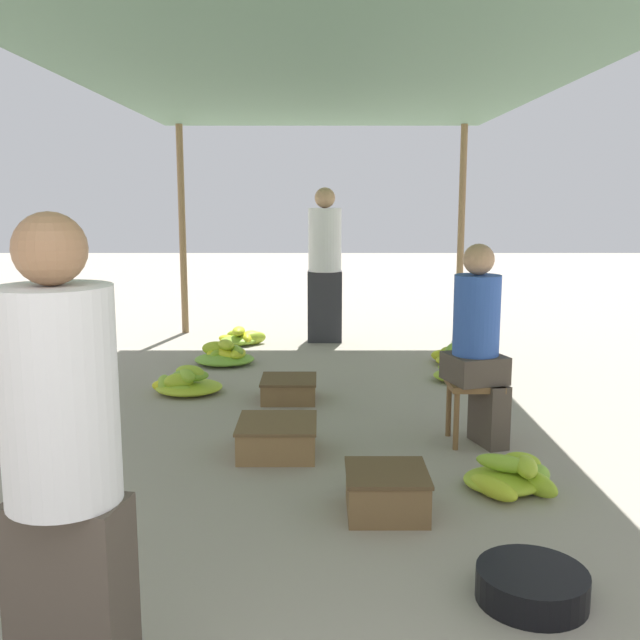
{
  "coord_description": "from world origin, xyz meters",
  "views": [
    {
      "loc": [
        -0.02,
        -1.4,
        1.6
      ],
      "look_at": [
        0.0,
        2.94,
        0.86
      ],
      "focal_mm": 40.0,
      "sensor_mm": 36.0,
      "label": 1
    }
  ],
  "objects_px": {
    "stool": "(470,393)",
    "banana_pile_left_1": "(0,554)",
    "vendor_foreground": "(60,473)",
    "basin_black": "(528,585)",
    "banana_pile_right_0": "(450,356)",
    "crate_near": "(383,492)",
    "banana_pile_left_2": "(181,384)",
    "crate_mid": "(286,389)",
    "banana_pile_right_1": "(509,477)",
    "banana_pile_left_3": "(221,355)",
    "shopper_walking_mid": "(321,263)",
    "banana_pile_left_0": "(239,338)",
    "crate_far": "(274,437)",
    "vendor_seated": "(475,341)",
    "banana_pile_right_2": "(456,370)"
  },
  "relations": [
    {
      "from": "basin_black",
      "to": "crate_mid",
      "type": "relative_size",
      "value": 1.01
    },
    {
      "from": "crate_near",
      "to": "banana_pile_left_0",
      "type": "bearing_deg",
      "value": 105.6
    },
    {
      "from": "vendor_seated",
      "to": "stool",
      "type": "bearing_deg",
      "value": 162.48
    },
    {
      "from": "banana_pile_left_1",
      "to": "crate_mid",
      "type": "distance_m",
      "value": 2.91
    },
    {
      "from": "banana_pile_right_0",
      "to": "banana_pile_right_1",
      "type": "height_order",
      "value": "banana_pile_right_0"
    },
    {
      "from": "banana_pile_left_2",
      "to": "crate_far",
      "type": "relative_size",
      "value": 1.18
    },
    {
      "from": "vendor_foreground",
      "to": "vendor_seated",
      "type": "distance_m",
      "value": 3.12
    },
    {
      "from": "crate_mid",
      "to": "crate_far",
      "type": "distance_m",
      "value": 1.23
    },
    {
      "from": "vendor_foreground",
      "to": "shopper_walking_mid",
      "type": "height_order",
      "value": "shopper_walking_mid"
    },
    {
      "from": "vendor_foreground",
      "to": "banana_pile_right_2",
      "type": "distance_m",
      "value": 4.72
    },
    {
      "from": "banana_pile_left_3",
      "to": "crate_near",
      "type": "bearing_deg",
      "value": -69.24
    },
    {
      "from": "basin_black",
      "to": "shopper_walking_mid",
      "type": "height_order",
      "value": "shopper_walking_mid"
    },
    {
      "from": "vendor_foreground",
      "to": "banana_pile_left_2",
      "type": "distance_m",
      "value": 3.86
    },
    {
      "from": "basin_black",
      "to": "banana_pile_left_2",
      "type": "relative_size",
      "value": 0.75
    },
    {
      "from": "stool",
      "to": "crate_mid",
      "type": "xyz_separation_m",
      "value": [
        -1.26,
        1.02,
        -0.25
      ]
    },
    {
      "from": "banana_pile_left_0",
      "to": "banana_pile_right_1",
      "type": "distance_m",
      "value": 4.47
    },
    {
      "from": "banana_pile_left_2",
      "to": "banana_pile_right_0",
      "type": "bearing_deg",
      "value": 23.84
    },
    {
      "from": "banana_pile_right_1",
      "to": "basin_black",
      "type": "bearing_deg",
      "value": -100.97
    },
    {
      "from": "vendor_foreground",
      "to": "banana_pile_left_3",
      "type": "distance_m",
      "value": 4.92
    },
    {
      "from": "banana_pile_right_0",
      "to": "shopper_walking_mid",
      "type": "relative_size",
      "value": 0.25
    },
    {
      "from": "banana_pile_left_3",
      "to": "banana_pile_left_1",
      "type": "bearing_deg",
      "value": -96.2
    },
    {
      "from": "banana_pile_left_3",
      "to": "banana_pile_right_2",
      "type": "distance_m",
      "value": 2.27
    },
    {
      "from": "vendor_seated",
      "to": "shopper_walking_mid",
      "type": "bearing_deg",
      "value": 105.94
    },
    {
      "from": "stool",
      "to": "basin_black",
      "type": "height_order",
      "value": "stool"
    },
    {
      "from": "banana_pile_right_0",
      "to": "banana_pile_left_1",
      "type": "bearing_deg",
      "value": -124.14
    },
    {
      "from": "stool",
      "to": "crate_near",
      "type": "xyz_separation_m",
      "value": [
        -0.67,
        -1.08,
        -0.22
      ]
    },
    {
      "from": "banana_pile_right_0",
      "to": "crate_far",
      "type": "relative_size",
      "value": 0.86
    },
    {
      "from": "basin_black",
      "to": "crate_mid",
      "type": "bearing_deg",
      "value": 110.71
    },
    {
      "from": "banana_pile_right_0",
      "to": "crate_near",
      "type": "bearing_deg",
      "value": -106.03
    },
    {
      "from": "banana_pile_right_1",
      "to": "crate_mid",
      "type": "xyz_separation_m",
      "value": [
        -1.32,
        1.81,
        0.01
      ]
    },
    {
      "from": "vendor_seated",
      "to": "banana_pile_left_2",
      "type": "relative_size",
      "value": 2.23
    },
    {
      "from": "basin_black",
      "to": "banana_pile_left_2",
      "type": "xyz_separation_m",
      "value": [
        -1.98,
        3.09,
        0.02
      ]
    },
    {
      "from": "crate_near",
      "to": "crate_far",
      "type": "relative_size",
      "value": 0.84
    },
    {
      "from": "banana_pile_left_2",
      "to": "banana_pile_right_0",
      "type": "xyz_separation_m",
      "value": [
        2.43,
        1.08,
        -0.0
      ]
    },
    {
      "from": "banana_pile_left_3",
      "to": "stool",
      "type": "bearing_deg",
      "value": -49.73
    },
    {
      "from": "vendor_foreground",
      "to": "banana_pile_left_0",
      "type": "bearing_deg",
      "value": 91.18
    },
    {
      "from": "basin_black",
      "to": "banana_pile_left_0",
      "type": "xyz_separation_m",
      "value": [
        -1.72,
        5.14,
        0.01
      ]
    },
    {
      "from": "vendor_foreground",
      "to": "basin_black",
      "type": "relative_size",
      "value": 3.51
    },
    {
      "from": "vendor_foreground",
      "to": "banana_pile_left_2",
      "type": "bearing_deg",
      "value": 95.8
    },
    {
      "from": "banana_pile_right_1",
      "to": "shopper_walking_mid",
      "type": "bearing_deg",
      "value": 103.53
    },
    {
      "from": "stool",
      "to": "banana_pile_left_1",
      "type": "relative_size",
      "value": 0.73
    },
    {
      "from": "basin_black",
      "to": "banana_pile_left_0",
      "type": "bearing_deg",
      "value": 108.47
    },
    {
      "from": "banana_pile_left_0",
      "to": "banana_pile_left_1",
      "type": "bearing_deg",
      "value": -95.87
    },
    {
      "from": "basin_black",
      "to": "crate_near",
      "type": "bearing_deg",
      "value": 121.97
    },
    {
      "from": "banana_pile_right_1",
      "to": "stool",
      "type": "bearing_deg",
      "value": 93.89
    },
    {
      "from": "vendor_foreground",
      "to": "banana_pile_right_0",
      "type": "distance_m",
      "value": 5.31
    },
    {
      "from": "stool",
      "to": "banana_pile_left_0",
      "type": "height_order",
      "value": "stool"
    },
    {
      "from": "crate_mid",
      "to": "shopper_walking_mid",
      "type": "bearing_deg",
      "value": 82.73
    },
    {
      "from": "stool",
      "to": "banana_pile_right_1",
      "type": "distance_m",
      "value": 0.83
    },
    {
      "from": "banana_pile_left_1",
      "to": "crate_near",
      "type": "height_order",
      "value": "banana_pile_left_1"
    }
  ]
}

